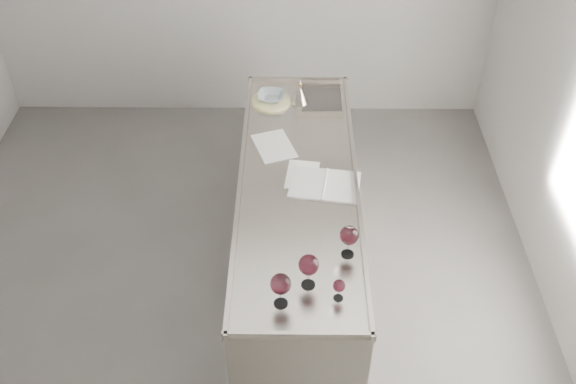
{
  "coord_description": "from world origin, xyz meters",
  "views": [
    {
      "loc": [
        0.46,
        -2.79,
        3.6
      ],
      "look_at": [
        0.44,
        0.1,
        1.02
      ],
      "focal_mm": 40.0,
      "sensor_mm": 36.0,
      "label": 1
    }
  ],
  "objects_px": {
    "counter": "(298,232)",
    "ceramic_bowl": "(271,97)",
    "wine_glass_middle": "(309,266)",
    "wine_glass_small": "(339,286)",
    "wine_glass_right": "(349,236)",
    "notebook": "(325,185)",
    "wine_glass_left": "(281,285)",
    "wine_funnel": "(300,95)"
  },
  "relations": [
    {
      "from": "counter",
      "to": "ceramic_bowl",
      "type": "distance_m",
      "value": 1.05
    },
    {
      "from": "wine_glass_left",
      "to": "wine_glass_right",
      "type": "distance_m",
      "value": 0.51
    },
    {
      "from": "wine_glass_middle",
      "to": "wine_glass_small",
      "type": "relative_size",
      "value": 1.61
    },
    {
      "from": "wine_glass_left",
      "to": "wine_glass_middle",
      "type": "xyz_separation_m",
      "value": [
        0.14,
        0.13,
        0.0
      ]
    },
    {
      "from": "wine_glass_left",
      "to": "ceramic_bowl",
      "type": "height_order",
      "value": "wine_glass_left"
    },
    {
      "from": "wine_glass_small",
      "to": "wine_glass_left",
      "type": "bearing_deg",
      "value": -172.61
    },
    {
      "from": "counter",
      "to": "wine_glass_small",
      "type": "xyz_separation_m",
      "value": [
        0.21,
        -0.95,
        0.56
      ]
    },
    {
      "from": "counter",
      "to": "wine_glass_right",
      "type": "height_order",
      "value": "wine_glass_right"
    },
    {
      "from": "wine_glass_right",
      "to": "wine_glass_small",
      "type": "xyz_separation_m",
      "value": [
        -0.07,
        -0.31,
        -0.05
      ]
    },
    {
      "from": "wine_glass_left",
      "to": "wine_glass_right",
      "type": "relative_size",
      "value": 1.03
    },
    {
      "from": "counter",
      "to": "notebook",
      "type": "bearing_deg",
      "value": -14.64
    },
    {
      "from": "wine_glass_middle",
      "to": "notebook",
      "type": "distance_m",
      "value": 0.84
    },
    {
      "from": "wine_glass_middle",
      "to": "notebook",
      "type": "relative_size",
      "value": 0.45
    },
    {
      "from": "notebook",
      "to": "wine_funnel",
      "type": "relative_size",
      "value": 2.44
    },
    {
      "from": "wine_glass_small",
      "to": "ceramic_bowl",
      "type": "height_order",
      "value": "wine_glass_small"
    },
    {
      "from": "ceramic_bowl",
      "to": "notebook",
      "type": "bearing_deg",
      "value": -68.8
    },
    {
      "from": "counter",
      "to": "wine_glass_right",
      "type": "bearing_deg",
      "value": -66.55
    },
    {
      "from": "wine_glass_right",
      "to": "notebook",
      "type": "xyz_separation_m",
      "value": [
        -0.11,
        0.59,
        -0.14
      ]
    },
    {
      "from": "wine_glass_right",
      "to": "wine_funnel",
      "type": "relative_size",
      "value": 1.07
    },
    {
      "from": "wine_glass_right",
      "to": "notebook",
      "type": "distance_m",
      "value": 0.62
    },
    {
      "from": "wine_glass_left",
      "to": "wine_glass_middle",
      "type": "relative_size",
      "value": 0.99
    },
    {
      "from": "wine_glass_small",
      "to": "ceramic_bowl",
      "type": "relative_size",
      "value": 0.67
    },
    {
      "from": "counter",
      "to": "notebook",
      "type": "relative_size",
      "value": 5.07
    },
    {
      "from": "counter",
      "to": "ceramic_bowl",
      "type": "xyz_separation_m",
      "value": [
        -0.2,
        0.9,
        0.51
      ]
    },
    {
      "from": "notebook",
      "to": "wine_glass_left",
      "type": "bearing_deg",
      "value": -97.09
    },
    {
      "from": "wine_glass_middle",
      "to": "ceramic_bowl",
      "type": "xyz_separation_m",
      "value": [
        -0.25,
        1.76,
        -0.11
      ]
    },
    {
      "from": "notebook",
      "to": "wine_glass_small",
      "type": "bearing_deg",
      "value": -79.07
    },
    {
      "from": "wine_glass_middle",
      "to": "notebook",
      "type": "height_order",
      "value": "wine_glass_middle"
    },
    {
      "from": "counter",
      "to": "wine_glass_left",
      "type": "relative_size",
      "value": 11.34
    },
    {
      "from": "wine_glass_middle",
      "to": "wine_glass_small",
      "type": "height_order",
      "value": "wine_glass_middle"
    },
    {
      "from": "wine_glass_right",
      "to": "notebook",
      "type": "height_order",
      "value": "wine_glass_right"
    },
    {
      "from": "wine_funnel",
      "to": "wine_glass_middle",
      "type": "bearing_deg",
      "value": -88.85
    },
    {
      "from": "wine_glass_middle",
      "to": "wine_glass_small",
      "type": "distance_m",
      "value": 0.19
    },
    {
      "from": "wine_glass_left",
      "to": "wine_glass_small",
      "type": "relative_size",
      "value": 1.59
    },
    {
      "from": "wine_glass_middle",
      "to": "ceramic_bowl",
      "type": "height_order",
      "value": "wine_glass_middle"
    },
    {
      "from": "wine_glass_middle",
      "to": "wine_funnel",
      "type": "distance_m",
      "value": 1.76
    },
    {
      "from": "ceramic_bowl",
      "to": "wine_funnel",
      "type": "xyz_separation_m",
      "value": [
        0.21,
        -0.0,
        0.02
      ]
    },
    {
      "from": "counter",
      "to": "wine_glass_middle",
      "type": "relative_size",
      "value": 11.17
    },
    {
      "from": "wine_glass_right",
      "to": "wine_glass_middle",
      "type": "bearing_deg",
      "value": -135.04
    },
    {
      "from": "wine_glass_left",
      "to": "wine_glass_small",
      "type": "height_order",
      "value": "wine_glass_left"
    },
    {
      "from": "wine_glass_small",
      "to": "wine_funnel",
      "type": "height_order",
      "value": "wine_funnel"
    },
    {
      "from": "wine_glass_middle",
      "to": "wine_glass_small",
      "type": "bearing_deg",
      "value": -29.56
    }
  ]
}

